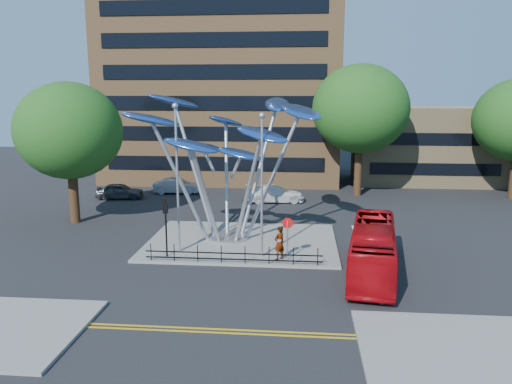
# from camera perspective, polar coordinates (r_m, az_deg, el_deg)

# --- Properties ---
(ground) EXTENTS (120.00, 120.00, 0.00)m
(ground) POSITION_cam_1_polar(r_m,az_deg,el_deg) (26.60, -0.96, -9.67)
(ground) COLOR black
(ground) RESTS_ON ground
(traffic_island) EXTENTS (12.00, 9.00, 0.15)m
(traffic_island) POSITION_cam_1_polar(r_m,az_deg,el_deg) (32.32, -1.59, -5.69)
(traffic_island) COLOR slate
(traffic_island) RESTS_ON ground
(double_yellow_near) EXTENTS (40.00, 0.12, 0.01)m
(double_yellow_near) POSITION_cam_1_polar(r_m,az_deg,el_deg) (21.14, -2.77, -15.46)
(double_yellow_near) COLOR gold
(double_yellow_near) RESTS_ON ground
(double_yellow_far) EXTENTS (40.00, 0.12, 0.01)m
(double_yellow_far) POSITION_cam_1_polar(r_m,az_deg,el_deg) (20.88, -2.89, -15.82)
(double_yellow_far) COLOR gold
(double_yellow_far) RESTS_ON ground
(brick_tower) EXTENTS (25.00, 15.00, 30.00)m
(brick_tower) POSITION_cam_1_polar(r_m,az_deg,el_deg) (57.61, -3.64, 16.74)
(brick_tower) COLOR #976C42
(brick_tower) RESTS_ON ground
(low_building_near) EXTENTS (15.00, 8.00, 8.00)m
(low_building_near) POSITION_cam_1_polar(r_m,az_deg,el_deg) (56.55, 18.87, 5.10)
(low_building_near) COLOR tan
(low_building_near) RESTS_ON ground
(tree_right) EXTENTS (8.80, 8.80, 12.11)m
(tree_right) POSITION_cam_1_polar(r_m,az_deg,el_deg) (47.01, 11.85, 9.26)
(tree_right) COLOR black
(tree_right) RESTS_ON ground
(tree_left) EXTENTS (7.60, 7.60, 10.32)m
(tree_left) POSITION_cam_1_polar(r_m,az_deg,el_deg) (38.59, -20.57, 6.54)
(tree_left) COLOR black
(tree_left) RESTS_ON ground
(leaf_sculpture) EXTENTS (12.72, 9.54, 9.51)m
(leaf_sculpture) POSITION_cam_1_polar(r_m,az_deg,el_deg) (31.84, -3.43, 6.51)
(leaf_sculpture) COLOR #9EA0A5
(leaf_sculpture) RESTS_ON traffic_island
(street_lamp_left) EXTENTS (0.36, 0.36, 8.80)m
(street_lamp_left) POSITION_cam_1_polar(r_m,az_deg,el_deg) (29.39, -9.02, 3.02)
(street_lamp_left) COLOR #9EA0A5
(street_lamp_left) RESTS_ON traffic_island
(street_lamp_right) EXTENTS (0.36, 0.36, 8.30)m
(street_lamp_right) POSITION_cam_1_polar(r_m,az_deg,el_deg) (28.12, 0.67, 2.25)
(street_lamp_right) COLOR #9EA0A5
(street_lamp_right) RESTS_ON traffic_island
(traffic_light_island) EXTENTS (0.28, 0.18, 3.42)m
(traffic_light_island) POSITION_cam_1_polar(r_m,az_deg,el_deg) (29.09, -10.29, -2.61)
(traffic_light_island) COLOR black
(traffic_light_island) RESTS_ON traffic_island
(no_entry_sign_island) EXTENTS (0.60, 0.10, 2.45)m
(no_entry_sign_island) POSITION_cam_1_polar(r_m,az_deg,el_deg) (28.28, 3.62, -4.53)
(no_entry_sign_island) COLOR #9EA0A5
(no_entry_sign_island) RESTS_ON traffic_island
(pedestrian_railing_front) EXTENTS (10.00, 0.06, 1.00)m
(pedestrian_railing_front) POSITION_cam_1_polar(r_m,az_deg,el_deg) (28.11, -2.63, -7.31)
(pedestrian_railing_front) COLOR black
(pedestrian_railing_front) RESTS_ON traffic_island
(red_bus) EXTENTS (3.63, 9.70, 2.64)m
(red_bus) POSITION_cam_1_polar(r_m,az_deg,el_deg) (27.50, 13.22, -6.36)
(red_bus) COLOR #AA070E
(red_bus) RESTS_ON ground
(pedestrian) EXTENTS (0.84, 0.83, 1.95)m
(pedestrian) POSITION_cam_1_polar(r_m,az_deg,el_deg) (28.48, 2.69, -5.85)
(pedestrian) COLOR gray
(pedestrian) RESTS_ON traffic_island
(parked_car_left) EXTENTS (4.44, 2.32, 1.44)m
(parked_car_left) POSITION_cam_1_polar(r_m,az_deg,el_deg) (46.99, -15.29, 0.11)
(parked_car_left) COLOR #3C3E44
(parked_car_left) RESTS_ON ground
(parked_car_mid) EXTENTS (4.51, 1.79, 1.46)m
(parked_car_mid) POSITION_cam_1_polar(r_m,az_deg,el_deg) (48.31, -9.05, 0.68)
(parked_car_mid) COLOR #AAACB1
(parked_car_mid) RESTS_ON ground
(parked_car_right) EXTENTS (5.39, 2.76, 1.50)m
(parked_car_right) POSITION_cam_1_polar(r_m,az_deg,el_deg) (44.02, 2.15, -0.20)
(parked_car_right) COLOR white
(parked_car_right) RESTS_ON ground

